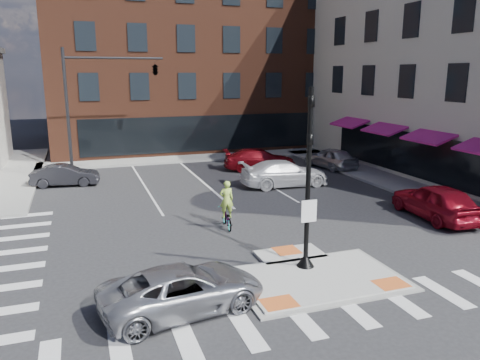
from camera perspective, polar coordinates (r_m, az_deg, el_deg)
name	(u,v)px	position (r m, az deg, el deg)	size (l,w,h in m)	color
ground	(311,274)	(16.04, 8.62, -11.25)	(120.00, 120.00, 0.00)	#28282B
refuge_island	(314,276)	(15.81, 9.06, -11.43)	(5.40, 4.65, 0.13)	gray
sidewalk_e	(393,182)	(29.68, 18.21, -0.24)	(3.00, 24.00, 0.15)	gray
sidewalk_n	(214,156)	(36.84, -3.17, 2.89)	(26.00, 3.00, 0.15)	gray
building_n	(184,58)	(45.97, -6.86, 14.50)	(24.40, 18.40, 15.50)	#53291A
building_far_left	(98,84)	(64.96, -16.87, 11.12)	(10.00, 12.00, 10.00)	slate
building_far_right	(192,76)	(68.75, -5.88, 12.51)	(12.00, 12.00, 12.00)	brown
signal_pole	(308,203)	(15.56, 8.23, -2.76)	(0.60, 0.60, 5.98)	black
mast_arm_signal	(132,78)	(31.07, -13.00, 12.07)	(6.10, 2.24, 8.00)	black
silver_suv	(183,289)	(13.48, -6.96, -13.07)	(2.14, 4.65, 1.29)	#A0A1A7
red_sedan	(436,201)	(23.10, 22.80, -2.39)	(1.93, 4.79, 1.63)	maroon
white_pickup	(285,173)	(27.52, 5.47, 0.82)	(2.12, 5.21, 1.51)	white
bg_car_dark	(65,175)	(29.35, -20.53, 0.55)	(1.33, 3.82, 1.26)	#252429
bg_car_silver	(331,158)	(33.11, 11.01, 2.67)	(1.73, 4.30, 1.47)	silver
bg_car_red	(260,159)	(32.06, 2.41, 2.53)	(2.00, 4.92, 1.43)	maroon
cyclist	(227,212)	(20.09, -1.64, -3.92)	(0.71, 1.66, 2.07)	#3F3F44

